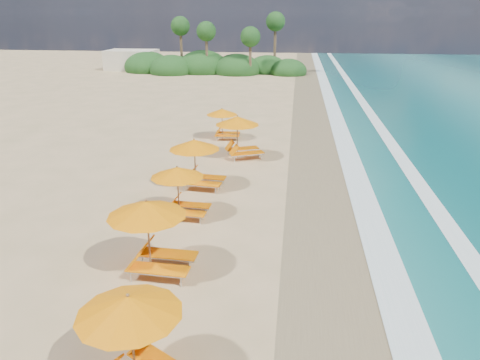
{
  "coord_description": "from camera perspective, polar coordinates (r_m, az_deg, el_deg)",
  "views": [
    {
      "loc": [
        2.28,
        -18.26,
        8.03
      ],
      "look_at": [
        0.0,
        0.0,
        1.2
      ],
      "focal_mm": 34.0,
      "sensor_mm": 36.0,
      "label": 1
    }
  ],
  "objects": [
    {
      "name": "ground",
      "position": [
        20.08,
        0.0,
        -3.21
      ],
      "size": [
        160.0,
        160.0,
        0.0
      ],
      "primitive_type": "plane",
      "color": "tan",
      "rests_on": "ground"
    },
    {
      "name": "wet_sand",
      "position": [
        20.02,
        11.46,
        -3.7
      ],
      "size": [
        4.0,
        160.0,
        0.01
      ],
      "primitive_type": "cube",
      "color": "#8C7C54",
      "rests_on": "ground"
    },
    {
      "name": "surf_foam",
      "position": [
        20.42,
        19.04,
        -3.9
      ],
      "size": [
        4.0,
        160.0,
        0.01
      ],
      "color": "white",
      "rests_on": "ground"
    },
    {
      "name": "station_0",
      "position": [
        10.76,
        -12.8,
        -18.7
      ],
      "size": [
        3.22,
        3.22,
        2.39
      ],
      "rotation": [
        0.0,
        0.0,
        -0.54
      ],
      "color": "olive",
      "rests_on": "ground"
    },
    {
      "name": "station_1",
      "position": [
        14.83,
        -10.73,
        -6.45
      ],
      "size": [
        2.83,
        2.63,
        2.56
      ],
      "rotation": [
        0.0,
        0.0,
        -0.05
      ],
      "color": "olive",
      "rests_on": "ground"
    },
    {
      "name": "station_2",
      "position": [
        18.75,
        -7.29,
        -1.05
      ],
      "size": [
        2.47,
        2.3,
        2.21
      ],
      "rotation": [
        0.0,
        0.0,
        -0.06
      ],
      "color": "olive",
      "rests_on": "ground"
    },
    {
      "name": "station_3",
      "position": [
        21.8,
        -5.21,
        2.49
      ],
      "size": [
        2.8,
        2.63,
        2.45
      ],
      "rotation": [
        0.0,
        0.0,
        -0.1
      ],
      "color": "olive",
      "rests_on": "ground"
    },
    {
      "name": "station_4",
      "position": [
        26.27,
        0.07,
        5.8
      ],
      "size": [
        3.32,
        3.28,
        2.54
      ],
      "rotation": [
        0.0,
        0.0,
        0.41
      ],
      "color": "olive",
      "rests_on": "ground"
    },
    {
      "name": "station_5",
      "position": [
        30.44,
        -1.95,
        7.33
      ],
      "size": [
        2.35,
        2.19,
        2.1
      ],
      "rotation": [
        0.0,
        0.0,
        0.07
      ],
      "color": "olive",
      "rests_on": "ground"
    },
    {
      "name": "treeline",
      "position": [
        65.32,
        -3.83,
        14.13
      ],
      "size": [
        25.8,
        8.8,
        9.74
      ],
      "color": "#163D14",
      "rests_on": "ground"
    },
    {
      "name": "beach_building",
      "position": [
        70.88,
        -13.39,
        14.46
      ],
      "size": [
        7.0,
        5.0,
        2.8
      ],
      "primitive_type": "cube",
      "color": "beige",
      "rests_on": "ground"
    }
  ]
}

